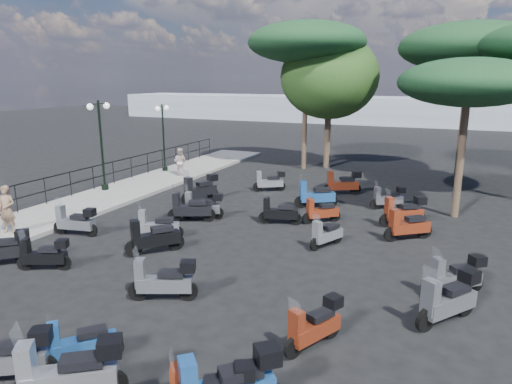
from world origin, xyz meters
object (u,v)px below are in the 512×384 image
at_px(scooter_16, 315,196).
at_px(broadleaf_tree, 330,77).
at_px(scooter_1, 44,255).
at_px(scooter_23, 388,198).
at_px(scooter_3, 75,222).
at_px(scooter_15, 279,213).
at_px(woman, 7,209).
at_px(pine_0, 471,47).
at_px(pedestrian_far, 180,162).
at_px(scooter_17, 343,184).
at_px(scooter_14, 164,281).
at_px(scooter_26, 448,300).
at_px(pine_2, 307,43).
at_px(lamp_post_2, 163,133).
at_px(scooter_27, 456,276).
at_px(scooter_5, 200,189).
at_px(lamp_post_1, 101,140).
at_px(scooter_8, 153,238).
at_px(scooter_11, 270,182).
at_px(pine_3, 469,83).
at_px(scooter_19, 69,374).
at_px(scooter_9, 157,227).
at_px(scooter_21, 326,235).
at_px(scooter_28, 407,226).
at_px(scooter_7, 80,345).
at_px(scooter_22, 321,212).
at_px(scooter_10, 190,209).
at_px(scooter_4, 203,206).
at_px(scooter_2, 0,249).
at_px(scooter_29, 403,212).
at_px(scooter_6, 8,357).

bearing_deg(scooter_16, broadleaf_tree, -19.07).
bearing_deg(scooter_1, scooter_23, -61.85).
xyz_separation_m(scooter_3, scooter_15, (5.86, 3.91, -0.05)).
height_order(woman, pine_0, pine_0).
height_order(pedestrian_far, scooter_17, pedestrian_far).
distance_m(scooter_14, scooter_26, 6.43).
bearing_deg(woman, pedestrian_far, 75.89).
bearing_deg(woman, pine_2, 57.35).
xyz_separation_m(lamp_post_2, scooter_26, (14.97, -11.04, -1.70)).
bearing_deg(pine_2, scooter_27, -58.89).
relative_size(scooter_5, scooter_15, 1.11).
bearing_deg(scooter_3, lamp_post_1, 21.62).
relative_size(lamp_post_2, pine_2, 0.45).
bearing_deg(broadleaf_tree, scooter_8, -94.21).
height_order(lamp_post_2, scooter_8, lamp_post_2).
bearing_deg(scooter_5, scooter_15, -176.47).
distance_m(woman, scooter_11, 10.96).
distance_m(scooter_16, pine_3, 7.02).
distance_m(scooter_11, scooter_19, 14.95).
relative_size(scooter_9, scooter_14, 0.95).
distance_m(scooter_14, scooter_27, 7.09).
height_order(scooter_14, scooter_21, scooter_14).
bearing_deg(scooter_28, scooter_8, 83.99).
bearing_deg(scooter_19, scooter_27, -75.01).
relative_size(scooter_7, scooter_22, 0.98).
bearing_deg(scooter_10, scooter_26, -139.30).
distance_m(lamp_post_1, lamp_post_2, 4.87).
bearing_deg(scooter_15, scooter_8, 134.21).
distance_m(scooter_4, pine_3, 10.69).
distance_m(scooter_4, scooter_11, 5.08).
relative_size(scooter_2, scooter_29, 0.90).
bearing_deg(scooter_9, broadleaf_tree, -33.72).
height_order(scooter_15, scooter_28, scooter_28).
relative_size(scooter_2, scooter_15, 0.88).
distance_m(scooter_1, broadleaf_tree, 18.67).
relative_size(scooter_2, scooter_17, 0.85).
relative_size(scooter_9, pine_3, 0.25).
distance_m(scooter_8, scooter_23, 9.81).
xyz_separation_m(scooter_6, broadleaf_tree, (-0.19, 21.54, 4.75)).
distance_m(scooter_16, scooter_19, 12.88).
xyz_separation_m(scooter_7, scooter_28, (4.81, 9.46, 0.07)).
xyz_separation_m(scooter_1, scooter_16, (5.05, 9.10, 0.06)).
xyz_separation_m(scooter_17, scooter_22, (0.24, -4.41, -0.12)).
distance_m(scooter_15, pine_3, 8.27).
relative_size(scooter_11, pine_0, 0.18).
distance_m(scooter_1, scooter_16, 10.41).
xyz_separation_m(scooter_22, scooter_23, (2.00, 2.91, 0.03)).
bearing_deg(scooter_7, broadleaf_tree, -44.05).
bearing_deg(scooter_7, scooter_14, -45.56).
bearing_deg(pine_3, scooter_10, -152.49).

